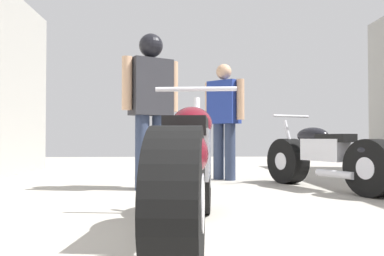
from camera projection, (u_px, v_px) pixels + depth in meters
The scene contains 5 objects.
ground_plane at pixel (244, 197), 4.02m from camera, with size 16.88×16.88×0.00m, color #A8A399.
motorcycle_maroon_cruiser at pixel (189, 169), 2.37m from camera, with size 0.65×2.15×1.00m.
motorcycle_black_naked at pixel (327, 158), 4.59m from camera, with size 0.99×1.86×0.90m.
mechanic_in_blue at pixel (224, 114), 5.69m from camera, with size 0.57×0.53×1.67m.
mechanic_with_helmet at pixel (151, 96), 4.63m from camera, with size 0.68×0.46×1.83m.
Camera 1 is at (-0.71, -0.49, 0.60)m, focal length 36.99 mm.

